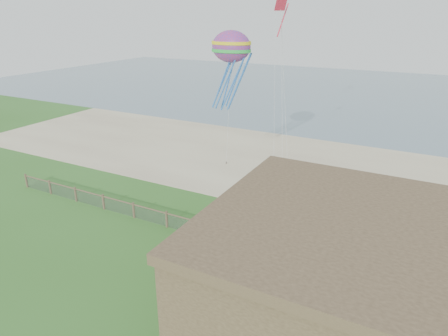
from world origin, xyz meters
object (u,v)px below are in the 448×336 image
at_px(motel, 409,330).
at_px(picnic_table, 191,268).
at_px(chainlink_fence, 203,230).
at_px(octopus_kite, 231,69).

xyz_separation_m(motel, picnic_table, (-11.59, 3.23, -3.16)).
bearing_deg(chainlink_fence, octopus_kite, 107.16).
relative_size(chainlink_fence, picnic_table, 22.28).
bearing_deg(motel, chainlink_fence, 151.70).
distance_m(motel, picnic_table, 12.44).
xyz_separation_m(chainlink_fence, octopus_kite, (-3.20, 10.37, 9.35)).
relative_size(picnic_table, octopus_kite, 0.23).
bearing_deg(octopus_kite, chainlink_fence, -61.03).
distance_m(motel, octopus_kite, 24.60).
xyz_separation_m(chainlink_fence, motel, (13.00, -7.00, 2.95)).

